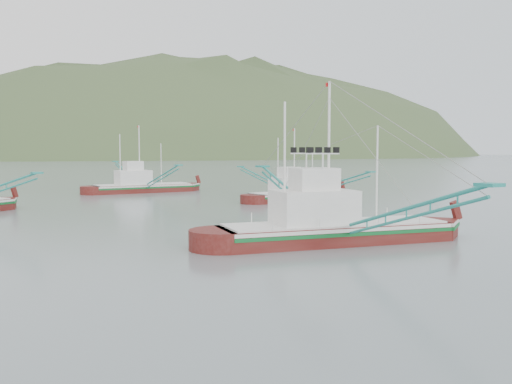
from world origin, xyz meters
TOP-DOWN VIEW (x-y plane):
  - ground at (0.00, 0.00)m, footprint 1200.00×1200.00m
  - main_boat at (2.71, 0.87)m, footprint 16.22×27.86m
  - bg_boat_far at (9.87, 50.05)m, footprint 14.40×25.77m
  - bg_boat_right at (20.19, 27.11)m, footprint 13.06×23.33m
  - headland_right at (240.00, 430.00)m, footprint 684.00×432.00m

SIDE VIEW (x-z plane):
  - ground at x=0.00m, z-range 0.00..0.00m
  - headland_right at x=240.00m, z-range -153.00..153.00m
  - bg_boat_right at x=20.19m, z-range -3.43..6.02m
  - bg_boat_far at x=9.87m, z-range -3.78..6.64m
  - main_boat at x=2.71m, z-range -3.58..7.91m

